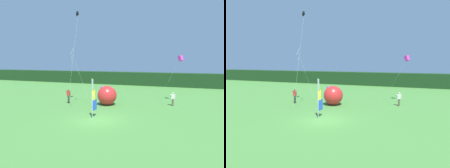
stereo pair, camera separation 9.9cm
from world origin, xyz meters
The scene contains 9 objects.
ground_plane centered at (0.00, 0.00, 0.00)m, with size 120.00×120.00×0.00m, color #478438.
distant_treeline centered at (0.00, 26.36, 1.36)m, with size 80.00×2.40×2.73m, color #193819.
banner_flag centered at (-0.58, 0.55, 1.76)m, with size 0.06×1.03×3.67m.
person_near_banner centered at (-6.14, 5.31, 0.95)m, with size 0.55×0.48×1.78m.
person_mid_field centered at (6.02, 8.04, 0.85)m, with size 0.55×0.48×1.60m.
inflatable_balloon centered at (-1.35, 6.01, 1.15)m, with size 2.28×2.28×2.28m.
kite_magenta_box_0 centered at (6.63, 10.44, 5.48)m, with size 2.98×1.20×5.88m.
kite_white_diamond_1 centered at (-6.23, 6.61, 6.09)m, with size 2.48×0.86×6.79m.
kite_black_delta_2 centered at (-3.68, 3.59, 10.00)m, with size 1.08×1.50×10.43m.
Camera 1 is at (7.09, -16.07, 5.26)m, focal length 32.61 mm.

